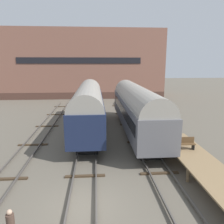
% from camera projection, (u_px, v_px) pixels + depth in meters
% --- Properties ---
extents(ground_plane, '(200.00, 200.00, 0.00)m').
position_uv_depth(ground_plane, '(83.00, 206.00, 11.30)').
color(ground_plane, '#60594C').
extents(track_middle, '(2.60, 60.00, 0.26)m').
position_uv_depth(track_middle, '(82.00, 203.00, 11.27)').
color(track_middle, '#4C4742').
rests_on(track_middle, ground).
extents(track_right, '(2.60, 60.00, 0.26)m').
position_uv_depth(track_right, '(176.00, 199.00, 11.63)').
color(track_right, '#4C4742').
rests_on(track_right, ground).
extents(train_car_navy, '(3.03, 16.30, 5.09)m').
position_uv_depth(train_car_navy, '(89.00, 105.00, 23.30)').
color(train_car_navy, black).
rests_on(train_car_navy, ground).
extents(train_car_grey, '(3.02, 17.02, 5.02)m').
position_uv_depth(train_car_grey, '(136.00, 107.00, 22.58)').
color(train_car_grey, black).
rests_on(train_car_grey, ground).
extents(station_platform, '(2.50, 12.86, 0.99)m').
position_uv_depth(station_platform, '(206.00, 167.00, 13.54)').
color(station_platform, '#8C704C').
rests_on(station_platform, ground).
extents(bench, '(1.40, 0.40, 0.91)m').
position_uv_depth(bench, '(185.00, 143.00, 16.11)').
color(bench, brown).
rests_on(bench, station_platform).
extents(warehouse_building, '(35.18, 10.48, 14.20)m').
position_uv_depth(warehouse_building, '(81.00, 64.00, 48.69)').
color(warehouse_building, '#4F342A').
rests_on(warehouse_building, ground).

